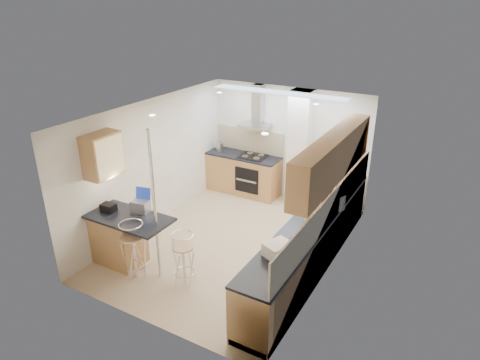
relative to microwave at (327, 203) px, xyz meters
The scene contains 16 objects.
ground 1.96m from the microwave, 166.61° to the right, with size 4.80×4.80×0.00m, color tan.
room_shell 1.36m from the microwave, behind, with size 3.64×4.84×2.51m.
right_counter 0.72m from the microwave, 104.91° to the right, with size 0.63×4.40×0.92m.
back_counter 3.13m from the microwave, 146.04° to the left, with size 1.70×0.63×0.92m.
peninsula 3.34m from the microwave, 146.11° to the right, with size 1.47×0.72×0.94m.
microwave is the anchor object (origin of this frame).
laptop 3.10m from the microwave, 149.36° to the right, with size 0.28×0.21×0.19m, color #9FA1A7.
bag 3.64m from the microwave, 149.64° to the right, with size 0.24×0.17×0.13m, color black.
bar_stool_near 3.25m from the microwave, 140.32° to the right, with size 0.41×0.41×0.99m, color tan, non-canonical shape.
bar_stool_end 2.52m from the microwave, 132.92° to the right, with size 0.37×0.37×0.90m, color tan, non-canonical shape.
jar_a 0.07m from the microwave, 11.29° to the right, with size 0.12×0.12×0.19m, color white.
jar_b 0.65m from the microwave, 99.75° to the left, with size 0.11×0.11×0.15m, color white.
jar_c 0.55m from the microwave, 100.95° to the right, with size 0.14×0.14×0.22m, color #BEBA98.
jar_d 1.07m from the microwave, 85.47° to the right, with size 0.10×0.10×0.15m, color silver.
bread_bin 1.63m from the microwave, 95.06° to the right, with size 0.29×0.36×0.19m, color white.
kettle 3.58m from the microwave, 152.20° to the left, with size 0.16×0.16×0.21m, color #A9ABAE.
Camera 1 is at (3.49, -5.88, 4.23)m, focal length 32.00 mm.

